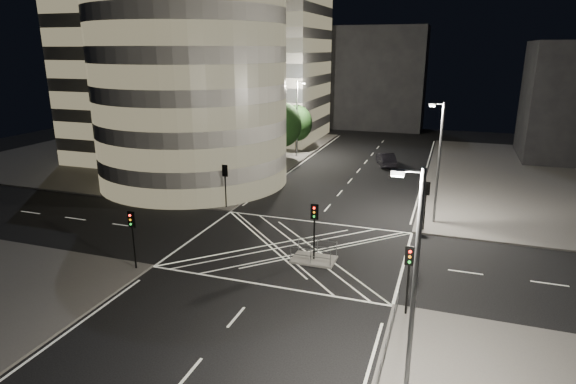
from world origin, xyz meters
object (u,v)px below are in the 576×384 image
at_px(street_lamp_right_near, 413,285).
at_px(street_lamp_right_far, 438,159).
at_px(street_lamp_left_far, 297,116).
at_px(sedan, 386,159).
at_px(traffic_signal_nr, 409,268).
at_px(traffic_signal_island, 314,221).
at_px(traffic_signal_fr, 426,197).
at_px(central_island, 314,259).
at_px(street_lamp_left_near, 242,139).
at_px(traffic_signal_nl, 132,229).
at_px(traffic_signal_fl, 225,178).

bearing_deg(street_lamp_right_near, street_lamp_right_far, 90.00).
height_order(street_lamp_left_far, sedan, street_lamp_left_far).
bearing_deg(traffic_signal_nr, traffic_signal_island, 142.07).
height_order(traffic_signal_nr, sedan, traffic_signal_nr).
bearing_deg(sedan, traffic_signal_fr, 87.08).
xyz_separation_m(street_lamp_right_far, sedan, (-6.68, 19.63, -4.71)).
xyz_separation_m(central_island, street_lamp_right_far, (7.44, 10.50, 5.47)).
xyz_separation_m(traffic_signal_island, street_lamp_right_far, (7.44, 10.50, 2.63)).
bearing_deg(traffic_signal_nr, traffic_signal_fr, 90.00).
xyz_separation_m(street_lamp_left_far, sedan, (12.19, -1.37, -4.71)).
distance_m(traffic_signal_nr, street_lamp_left_near, 26.32).
relative_size(traffic_signal_island, street_lamp_left_far, 0.40).
height_order(traffic_signal_nl, traffic_signal_island, same).
distance_m(street_lamp_left_far, sedan, 13.14).
relative_size(traffic_signal_island, sedan, 0.79).
relative_size(traffic_signal_nr, street_lamp_left_near, 0.40).
bearing_deg(traffic_signal_fr, street_lamp_right_near, -88.25).
height_order(traffic_signal_fl, traffic_signal_fr, same).
distance_m(central_island, traffic_signal_island, 2.84).
bearing_deg(traffic_signal_fr, street_lamp_right_far, 73.89).
height_order(traffic_signal_island, street_lamp_left_near, street_lamp_left_near).
relative_size(street_lamp_left_near, street_lamp_right_near, 1.00).
xyz_separation_m(street_lamp_left_far, street_lamp_right_far, (18.87, -21.00, 0.00)).
bearing_deg(street_lamp_right_far, sedan, 108.79).
relative_size(traffic_signal_nr, street_lamp_right_near, 0.40).
relative_size(central_island, traffic_signal_nl, 0.75).
bearing_deg(traffic_signal_fl, sedan, 62.10).
bearing_deg(traffic_signal_fl, street_lamp_left_far, 91.57).
xyz_separation_m(central_island, traffic_signal_island, (0.00, 0.00, 2.84)).
relative_size(central_island, traffic_signal_fr, 0.75).
bearing_deg(street_lamp_left_near, street_lamp_left_far, 90.00).
distance_m(street_lamp_right_far, street_lamp_right_near, 23.00).
distance_m(traffic_signal_island, street_lamp_left_near, 17.89).
relative_size(traffic_signal_nl, sedan, 0.79).
height_order(traffic_signal_nr, street_lamp_right_near, street_lamp_right_near).
bearing_deg(traffic_signal_nl, street_lamp_right_near, -21.55).
distance_m(street_lamp_right_far, sedan, 21.26).
bearing_deg(street_lamp_right_far, street_lamp_left_far, 131.94).
distance_m(traffic_signal_island, street_lamp_right_far, 13.13).
distance_m(traffic_signal_nr, street_lamp_right_near, 7.69).
bearing_deg(central_island, street_lamp_right_far, 54.70).
distance_m(traffic_signal_fl, street_lamp_left_near, 5.86).
xyz_separation_m(traffic_signal_fl, traffic_signal_fr, (17.60, 0.00, 0.00)).
relative_size(central_island, traffic_signal_fl, 0.75).
height_order(central_island, traffic_signal_island, traffic_signal_island).
height_order(traffic_signal_island, sedan, traffic_signal_island).
bearing_deg(traffic_signal_fl, traffic_signal_nl, -90.00).
height_order(central_island, street_lamp_right_far, street_lamp_right_far).
xyz_separation_m(traffic_signal_nl, traffic_signal_nr, (17.60, 0.00, 0.00)).
distance_m(traffic_signal_fr, traffic_signal_island, 10.73).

